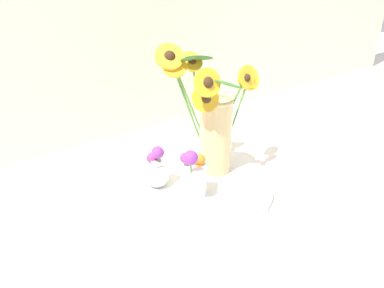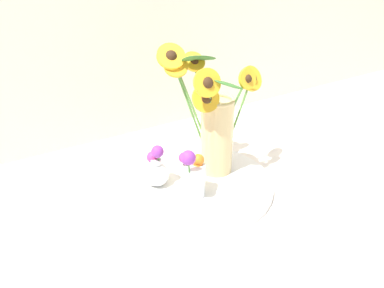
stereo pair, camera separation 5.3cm
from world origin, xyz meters
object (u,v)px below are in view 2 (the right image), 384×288
at_px(vase_small_center, 193,174).
at_px(vase_bulb_right, 157,169).
at_px(mason_jar_sunflowers, 214,122).
at_px(serving_tray, 192,184).

height_order(vase_small_center, vase_bulb_right, vase_small_center).
bearing_deg(mason_jar_sunflowers, vase_small_center, -146.17).
bearing_deg(vase_bulb_right, vase_small_center, -59.72).
distance_m(vase_small_center, vase_bulb_right, 0.13).
bearing_deg(vase_small_center, serving_tray, 60.80).
relative_size(serving_tray, vase_small_center, 2.91).
relative_size(serving_tray, vase_bulb_right, 3.68).
height_order(mason_jar_sunflowers, vase_bulb_right, mason_jar_sunflowers).
bearing_deg(vase_small_center, mason_jar_sunflowers, 33.83).
bearing_deg(serving_tray, mason_jar_sunflowers, 14.02).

